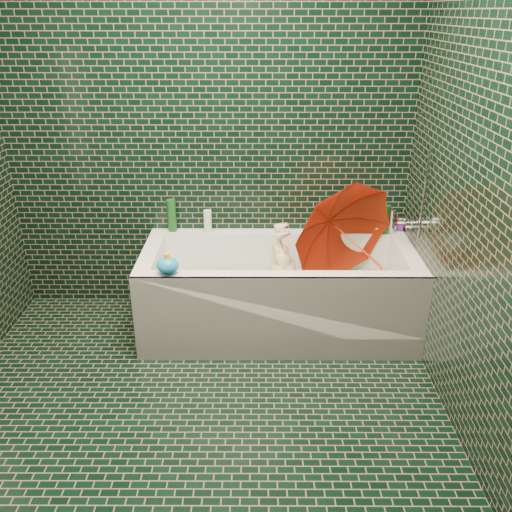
{
  "coord_description": "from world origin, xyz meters",
  "views": [
    {
      "loc": [
        0.32,
        -2.04,
        1.91
      ],
      "look_at": [
        0.31,
        0.82,
        0.61
      ],
      "focal_mm": 38.0,
      "sensor_mm": 36.0,
      "label": 1
    }
  ],
  "objects_px": {
    "child": "(288,287)",
    "umbrella": "(354,243)",
    "bath_toy": "(168,265)",
    "rubber_duck": "(378,227)",
    "bathtub": "(278,300)"
  },
  "relations": [
    {
      "from": "child",
      "to": "umbrella",
      "type": "xyz_separation_m",
      "value": [
        0.4,
        0.02,
        0.3
      ]
    },
    {
      "from": "child",
      "to": "bath_toy",
      "type": "relative_size",
      "value": 5.15
    },
    {
      "from": "umbrella",
      "to": "rubber_duck",
      "type": "relative_size",
      "value": 5.8
    },
    {
      "from": "bathtub",
      "to": "child",
      "type": "distance_m",
      "value": 0.12
    },
    {
      "from": "umbrella",
      "to": "bath_toy",
      "type": "height_order",
      "value": "umbrella"
    },
    {
      "from": "bathtub",
      "to": "child",
      "type": "height_order",
      "value": "bathtub"
    },
    {
      "from": "child",
      "to": "bath_toy",
      "type": "xyz_separation_m",
      "value": [
        -0.7,
        -0.31,
        0.29
      ]
    },
    {
      "from": "child",
      "to": "rubber_duck",
      "type": "bearing_deg",
      "value": 119.67
    },
    {
      "from": "bathtub",
      "to": "umbrella",
      "type": "relative_size",
      "value": 2.5
    },
    {
      "from": "bathtub",
      "to": "bath_toy",
      "type": "height_order",
      "value": "bath_toy"
    },
    {
      "from": "umbrella",
      "to": "rubber_duck",
      "type": "height_order",
      "value": "umbrella"
    },
    {
      "from": "child",
      "to": "rubber_duck",
      "type": "relative_size",
      "value": 6.79
    },
    {
      "from": "bath_toy",
      "to": "umbrella",
      "type": "bearing_deg",
      "value": 36.59
    },
    {
      "from": "bathtub",
      "to": "umbrella",
      "type": "distance_m",
      "value": 0.61
    },
    {
      "from": "rubber_duck",
      "to": "bath_toy",
      "type": "xyz_separation_m",
      "value": [
        -1.31,
        -0.63,
        0.01
      ]
    }
  ]
}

